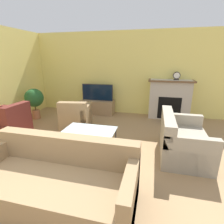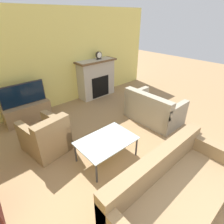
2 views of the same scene
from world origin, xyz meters
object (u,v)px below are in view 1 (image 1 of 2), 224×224
Objects in this scene: couch_sectional at (56,183)px; potted_plant at (34,99)px; armchair_accent at (76,119)px; armchair_by_window at (9,124)px; mantel_clock at (177,76)px; tv at (97,92)px; couch_loveseat at (181,141)px; coffee_table at (89,132)px.

couch_sectional is 3.81m from potted_plant.
armchair_by_window is at bearing 17.67° from armchair_accent.
mantel_clock is (4.07, 2.33, 1.05)m from armchair_by_window.
tv is 1.11× the size of potted_plant.
couch_loveseat is 2.52m from mantel_clock.
potted_plant is (-1.63, 0.51, 0.33)m from armchair_accent.
potted_plant is at bearing 130.25° from couch_sectional.
mantel_clock is at bearing 2.12° from tv.
coffee_table is 1.11× the size of potted_plant.
potted_plant reaches higher than couch_loveseat.
tv is 2.00m from potted_plant.
potted_plant reaches higher than coffee_table.
mantel_clock reaches higher than couch_sectional.
couch_loveseat is 1.45× the size of armchair_accent.
couch_sectional is 1.39m from coffee_table.
mantel_clock is at bearing 54.15° from coffee_table.
mantel_clock reaches higher than tv.
couch_loveseat is 1.42× the size of potted_plant.
mantel_clock is at bearing 122.56° from armchair_by_window.
couch_sectional reaches higher than coffee_table.
couch_sectional is 1.55× the size of couch_loveseat.
mantel_clock reaches higher than potted_plant.
coffee_table is (-1.83, -0.29, 0.11)m from couch_loveseat.
couch_loveseat is at bearing -16.18° from potted_plant.
armchair_by_window is at bearing 90.63° from couch_loveseat.
mantel_clock is (1.86, 2.57, 0.94)m from coffee_table.
couch_loveseat is at bearing -90.73° from mantel_clock.
mantel_clock reaches higher than couch_loveseat.
mantel_clock is at bearing -158.81° from armchair_accent.
potted_plant is 4.43m from mantel_clock.
couch_loveseat is 1.86m from coffee_table.
tv is 4.40× the size of mantel_clock.
mantel_clock is (0.03, 2.29, 1.06)m from couch_loveseat.
couch_loveseat reaches higher than coffee_table.
armchair_by_window is (-4.04, -0.04, 0.01)m from couch_loveseat.
armchair_by_window is 2.23m from coffee_table.
armchair_accent is 0.88× the size of coffee_table.
mantel_clock is at bearing 14.09° from potted_plant.
couch_loveseat is at bearing 93.40° from armchair_by_window.
mantel_clock reaches higher than armchair_accent.
coffee_table is (0.63, -2.48, -0.34)m from tv.
tv is 0.78× the size of couch_loveseat.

